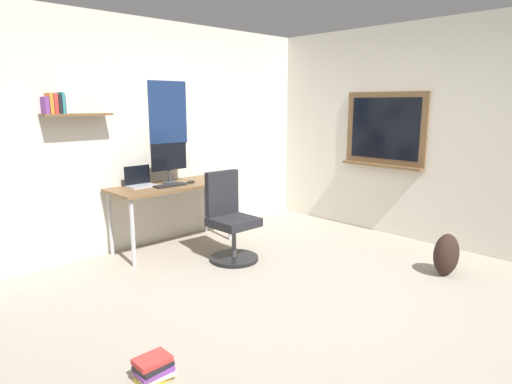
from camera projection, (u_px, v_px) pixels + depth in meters
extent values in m
plane|color=#9E9384|center=(304.00, 306.00, 3.69)|extent=(5.20, 5.20, 0.00)
cube|color=silver|center=(145.00, 135.00, 5.16)|extent=(5.00, 0.10, 2.60)
cube|color=brown|center=(77.00, 115.00, 4.44)|extent=(0.68, 0.20, 0.02)
cube|color=navy|center=(168.00, 113.00, 5.27)|extent=(0.52, 0.01, 0.74)
cube|color=#7A3D99|center=(45.00, 105.00, 4.24)|extent=(0.04, 0.14, 0.16)
cube|color=orange|center=(49.00, 103.00, 4.26)|extent=(0.04, 0.14, 0.20)
cube|color=#C63833|center=(54.00, 103.00, 4.29)|extent=(0.04, 0.14, 0.20)
cube|color=black|center=(58.00, 104.00, 4.32)|extent=(0.03, 0.14, 0.18)
cube|color=teal|center=(61.00, 103.00, 4.34)|extent=(0.03, 0.14, 0.21)
cube|color=silver|center=(65.00, 104.00, 4.36)|extent=(0.03, 0.14, 0.18)
cube|color=silver|center=(444.00, 135.00, 5.10)|extent=(0.10, 5.00, 2.60)
cube|color=brown|center=(385.00, 128.00, 5.55)|extent=(0.04, 1.10, 0.90)
cube|color=black|center=(385.00, 128.00, 5.54)|extent=(0.01, 0.94, 0.76)
cube|color=brown|center=(381.00, 165.00, 5.61)|extent=(0.12, 1.10, 0.03)
cube|color=brown|center=(172.00, 186.00, 5.07)|extent=(1.43, 0.61, 0.03)
cylinder|color=#B7B7BC|center=(133.00, 233.00, 4.52)|extent=(0.04, 0.04, 0.72)
cylinder|color=#B7B7BC|center=(230.00, 212.00, 5.41)|extent=(0.04, 0.04, 0.72)
cylinder|color=#B7B7BC|center=(111.00, 224.00, 4.87)|extent=(0.04, 0.04, 0.72)
cylinder|color=#B7B7BC|center=(205.00, 205.00, 5.76)|extent=(0.04, 0.04, 0.72)
cylinder|color=black|center=(234.00, 258.00, 4.77)|extent=(0.52, 0.52, 0.04)
cylinder|color=#4C4C51|center=(234.00, 242.00, 4.73)|extent=(0.05, 0.05, 0.34)
cube|color=#232328|center=(234.00, 222.00, 4.69)|extent=(0.44, 0.44, 0.09)
cube|color=#232328|center=(222.00, 193.00, 4.78)|extent=(0.40, 0.09, 0.48)
cube|color=#ADAFB5|center=(142.00, 186.00, 4.92)|extent=(0.31, 0.21, 0.02)
cube|color=black|center=(137.00, 175.00, 4.97)|extent=(0.31, 0.01, 0.21)
cylinder|color=#38383D|center=(170.00, 182.00, 5.16)|extent=(0.17, 0.17, 0.01)
cylinder|color=#38383D|center=(169.00, 176.00, 5.15)|extent=(0.03, 0.03, 0.14)
cube|color=black|center=(169.00, 157.00, 5.09)|extent=(0.46, 0.02, 0.31)
cube|color=black|center=(170.00, 185.00, 4.96)|extent=(0.37, 0.13, 0.02)
ellipsoid|color=#262628|center=(191.00, 182.00, 5.15)|extent=(0.10, 0.06, 0.03)
cylinder|color=silver|center=(215.00, 175.00, 5.45)|extent=(0.08, 0.08, 0.09)
ellipsoid|color=black|center=(446.00, 255.00, 4.33)|extent=(0.32, 0.22, 0.42)
cube|color=gold|center=(155.00, 377.00, 2.71)|extent=(0.23, 0.18, 0.03)
cube|color=silver|center=(156.00, 373.00, 2.70)|extent=(0.23, 0.18, 0.03)
cube|color=#7A3D99|center=(154.00, 370.00, 2.68)|extent=(0.22, 0.16, 0.03)
cube|color=black|center=(153.00, 366.00, 2.68)|extent=(0.22, 0.16, 0.02)
cube|color=#C63833|center=(153.00, 360.00, 2.69)|extent=(0.21, 0.15, 0.03)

